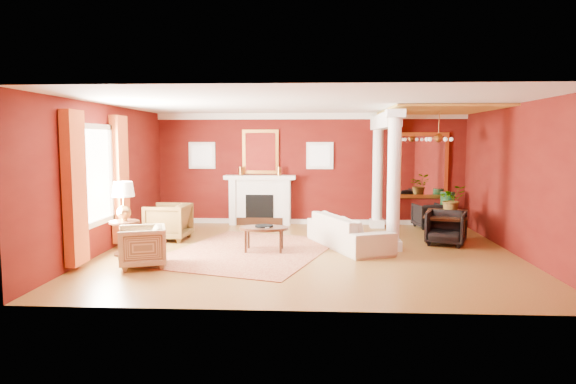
# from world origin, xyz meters

# --- Properties ---
(ground) EXTENTS (8.00, 8.00, 0.00)m
(ground) POSITION_xyz_m (0.00, 0.00, 0.00)
(ground) COLOR brown
(ground) RESTS_ON ground
(room_shell) EXTENTS (8.04, 7.04, 2.92)m
(room_shell) POSITION_xyz_m (0.00, 0.00, 2.02)
(room_shell) COLOR #5C140C
(room_shell) RESTS_ON ground
(fireplace) EXTENTS (1.85, 0.42, 1.29)m
(fireplace) POSITION_xyz_m (-1.30, 3.32, 0.65)
(fireplace) COLOR white
(fireplace) RESTS_ON ground
(overmantel_mirror) EXTENTS (0.95, 0.07, 1.15)m
(overmantel_mirror) POSITION_xyz_m (-1.30, 3.45, 1.90)
(overmantel_mirror) COLOR gold
(overmantel_mirror) RESTS_ON fireplace
(flank_window_left) EXTENTS (0.70, 0.07, 0.70)m
(flank_window_left) POSITION_xyz_m (-2.85, 3.46, 1.80)
(flank_window_left) COLOR white
(flank_window_left) RESTS_ON room_shell
(flank_window_right) EXTENTS (0.70, 0.07, 0.70)m
(flank_window_right) POSITION_xyz_m (0.25, 3.46, 1.80)
(flank_window_right) COLOR white
(flank_window_right) RESTS_ON room_shell
(left_window) EXTENTS (0.21, 2.55, 2.60)m
(left_window) POSITION_xyz_m (-3.89, -0.60, 1.42)
(left_window) COLOR white
(left_window) RESTS_ON room_shell
(column_front) EXTENTS (0.36, 0.36, 2.80)m
(column_front) POSITION_xyz_m (1.70, 0.30, 1.43)
(column_front) COLOR white
(column_front) RESTS_ON ground
(column_back) EXTENTS (0.36, 0.36, 2.80)m
(column_back) POSITION_xyz_m (1.70, 3.00, 1.43)
(column_back) COLOR white
(column_back) RESTS_ON ground
(header_beam) EXTENTS (0.30, 3.20, 0.32)m
(header_beam) POSITION_xyz_m (1.70, 1.90, 2.62)
(header_beam) COLOR white
(header_beam) RESTS_ON column_front
(amber_ceiling) EXTENTS (2.30, 3.40, 0.04)m
(amber_ceiling) POSITION_xyz_m (2.85, 1.75, 2.87)
(amber_ceiling) COLOR gold
(amber_ceiling) RESTS_ON room_shell
(dining_mirror) EXTENTS (1.30, 0.07, 1.70)m
(dining_mirror) POSITION_xyz_m (2.90, 3.45, 1.55)
(dining_mirror) COLOR gold
(dining_mirror) RESTS_ON room_shell
(chandelier) EXTENTS (0.60, 0.62, 0.75)m
(chandelier) POSITION_xyz_m (2.90, 1.80, 2.25)
(chandelier) COLOR #B57C39
(chandelier) RESTS_ON room_shell
(crown_trim) EXTENTS (8.00, 0.08, 0.16)m
(crown_trim) POSITION_xyz_m (0.00, 3.46, 2.82)
(crown_trim) COLOR white
(crown_trim) RESTS_ON room_shell
(base_trim) EXTENTS (8.00, 0.08, 0.12)m
(base_trim) POSITION_xyz_m (0.00, 3.46, 0.06)
(base_trim) COLOR white
(base_trim) RESTS_ON ground
(rug) EXTENTS (3.79, 4.41, 0.01)m
(rug) POSITION_xyz_m (-1.16, -0.01, 0.01)
(rug) COLOR maroon
(rug) RESTS_ON ground
(sofa) EXTENTS (1.53, 2.37, 0.90)m
(sofa) POSITION_xyz_m (0.83, 0.53, 0.45)
(sofa) COLOR beige
(sofa) RESTS_ON ground
(armchair_leopard) EXTENTS (0.87, 0.92, 0.89)m
(armchair_leopard) POSITION_xyz_m (-3.10, 1.09, 0.45)
(armchair_leopard) COLOR black
(armchair_leopard) RESTS_ON ground
(armchair_stripe) EXTENTS (0.93, 0.96, 0.79)m
(armchair_stripe) POSITION_xyz_m (-2.85, -1.33, 0.40)
(armchair_stripe) COLOR tan
(armchair_stripe) RESTS_ON ground
(coffee_table) EXTENTS (0.97, 0.97, 0.49)m
(coffee_table) POSITION_xyz_m (-0.86, 0.04, 0.45)
(coffee_table) COLOR black
(coffee_table) RESTS_ON ground
(coffee_book) EXTENTS (0.18, 0.05, 0.25)m
(coffee_book) POSITION_xyz_m (-0.91, 0.00, 0.62)
(coffee_book) COLOR black
(coffee_book) RESTS_ON coffee_table
(side_table) EXTENTS (0.57, 0.57, 1.42)m
(side_table) POSITION_xyz_m (-3.50, -0.43, 0.94)
(side_table) COLOR black
(side_table) RESTS_ON ground
(dining_table) EXTENTS (1.00, 1.71, 0.90)m
(dining_table) POSITION_xyz_m (3.11, 1.60, 0.45)
(dining_table) COLOR black
(dining_table) RESTS_ON ground
(dining_chair_near) EXTENTS (0.98, 0.95, 0.79)m
(dining_chair_near) POSITION_xyz_m (2.90, 0.91, 0.39)
(dining_chair_near) COLOR black
(dining_chair_near) RESTS_ON ground
(dining_chair_far) EXTENTS (0.77, 0.74, 0.68)m
(dining_chair_far) POSITION_xyz_m (2.99, 3.00, 0.34)
(dining_chair_far) COLOR black
(dining_chair_far) RESTS_ON ground
(green_urn) EXTENTS (0.39, 0.39, 0.93)m
(green_urn) POSITION_xyz_m (3.44, 3.00, 0.36)
(green_urn) COLOR #133D1E
(green_urn) RESTS_ON ground
(potted_plant) EXTENTS (0.72, 0.77, 0.49)m
(potted_plant) POSITION_xyz_m (3.18, 1.63, 1.15)
(potted_plant) COLOR #26591E
(potted_plant) RESTS_ON dining_table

